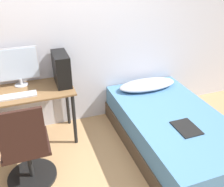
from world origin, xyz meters
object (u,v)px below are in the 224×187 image
monitor (18,66)px  pc_tower (61,69)px  keyboard (19,96)px  office_chair (28,154)px  bed (172,131)px

monitor → pc_tower: 0.52m
monitor → keyboard: 0.39m
office_chair → pc_tower: 1.09m
bed → keyboard: 1.90m
office_chair → pc_tower: (0.53, 0.78, 0.55)m
pc_tower → monitor: bearing=166.1°
monitor → pc_tower: monitor is taller
office_chair → keyboard: office_chair is taller
monitor → pc_tower: (0.50, -0.12, -0.06)m
office_chair → monitor: monitor is taller
office_chair → pc_tower: pc_tower is taller
monitor → keyboard: monitor is taller
office_chair → pc_tower: size_ratio=2.48×
bed → pc_tower: size_ratio=4.91×
bed → pc_tower: (-1.19, 0.77, 0.70)m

